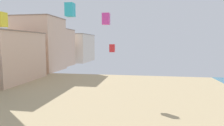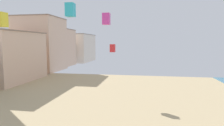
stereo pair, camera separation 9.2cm
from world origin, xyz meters
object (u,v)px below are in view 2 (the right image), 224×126
Objects in this scene: kite_cyan_box at (70,10)px; kite_red_box at (113,48)px; kite_magenta_box at (106,19)px; kite_yellow_box at (1,20)px.

kite_cyan_box reaches higher than kite_red_box.
kite_magenta_box is 10.86m from kite_red_box.
kite_magenta_box is (4.13, 0.98, -1.02)m from kite_cyan_box.
kite_red_box is at bearing 95.48° from kite_magenta_box.
kite_cyan_box reaches higher than kite_yellow_box.
kite_magenta_box reaches higher than kite_red_box.
kite_cyan_box is at bearing -166.62° from kite_magenta_box.
kite_yellow_box is 1.25× the size of kite_red_box.
kite_magenta_box is at bearing 13.38° from kite_cyan_box.
kite_magenta_box is (12.35, 2.27, 0.10)m from kite_yellow_box.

